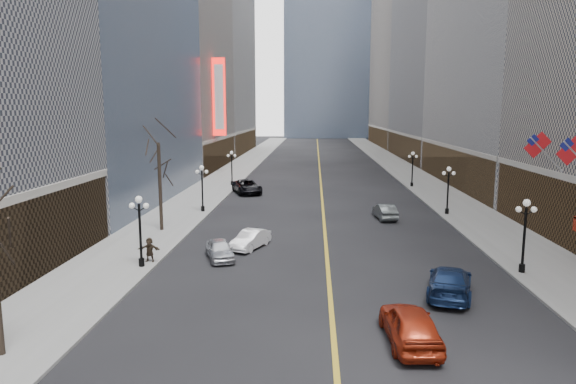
# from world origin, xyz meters

# --- Properties ---
(sidewalk_east) EXTENTS (6.00, 230.00, 0.15)m
(sidewalk_east) POSITION_xyz_m (14.00, 70.00, 0.07)
(sidewalk_east) COLOR gray
(sidewalk_east) RESTS_ON ground
(sidewalk_west) EXTENTS (6.00, 230.00, 0.15)m
(sidewalk_west) POSITION_xyz_m (-14.00, 70.00, 0.07)
(sidewalk_west) COLOR gray
(sidewalk_west) RESTS_ON ground
(lane_line) EXTENTS (0.25, 200.00, 0.02)m
(lane_line) POSITION_xyz_m (0.00, 80.00, 0.01)
(lane_line) COLOR gold
(lane_line) RESTS_ON ground
(bldg_east_c) EXTENTS (26.60, 40.60, 48.80)m
(bldg_east_c) POSITION_xyz_m (29.88, 106.00, 24.18)
(bldg_east_c) COLOR gray
(bldg_east_c) RESTS_ON ground
(bldg_east_d) EXTENTS (26.60, 46.60, 62.80)m
(bldg_east_d) POSITION_xyz_m (29.90, 149.00, 31.17)
(bldg_east_d) COLOR #A29686
(bldg_east_d) RESTS_ON ground
(bldg_west_c) EXTENTS (26.60, 30.60, 50.80)m
(bldg_west_c) POSITION_xyz_m (-29.88, 87.00, 25.19)
(bldg_west_c) COLOR #A29686
(bldg_west_c) RESTS_ON ground
(streetlamp_east_1) EXTENTS (1.26, 0.44, 4.52)m
(streetlamp_east_1) POSITION_xyz_m (11.80, 30.00, 2.90)
(streetlamp_east_1) COLOR black
(streetlamp_east_1) RESTS_ON sidewalk_east
(streetlamp_east_2) EXTENTS (1.26, 0.44, 4.52)m
(streetlamp_east_2) POSITION_xyz_m (11.80, 48.00, 2.90)
(streetlamp_east_2) COLOR black
(streetlamp_east_2) RESTS_ON sidewalk_east
(streetlamp_east_3) EXTENTS (1.26, 0.44, 4.52)m
(streetlamp_east_3) POSITION_xyz_m (11.80, 66.00, 2.90)
(streetlamp_east_3) COLOR black
(streetlamp_east_3) RESTS_ON sidewalk_east
(streetlamp_west_1) EXTENTS (1.26, 0.44, 4.52)m
(streetlamp_west_1) POSITION_xyz_m (-11.80, 30.00, 2.90)
(streetlamp_west_1) COLOR black
(streetlamp_west_1) RESTS_ON sidewalk_west
(streetlamp_west_2) EXTENTS (1.26, 0.44, 4.52)m
(streetlamp_west_2) POSITION_xyz_m (-11.80, 48.00, 2.90)
(streetlamp_west_2) COLOR black
(streetlamp_west_2) RESTS_ON sidewalk_west
(streetlamp_west_3) EXTENTS (1.26, 0.44, 4.52)m
(streetlamp_west_3) POSITION_xyz_m (-11.80, 66.00, 2.90)
(streetlamp_west_3) COLOR black
(streetlamp_west_3) RESTS_ON sidewalk_west
(flag_4) EXTENTS (2.87, 0.12, 2.87)m
(flag_4) POSITION_xyz_m (15.31, 32.00, 7.29)
(flag_4) COLOR #B2B2B7
(flag_4) RESTS_ON ground
(flag_5) EXTENTS (2.87, 0.12, 2.87)m
(flag_5) POSITION_xyz_m (15.31, 37.00, 7.29)
(flag_5) COLOR #B2B2B7
(flag_5) RESTS_ON ground
(theatre_marquee) EXTENTS (2.00, 0.55, 12.00)m
(theatre_marquee) POSITION_xyz_m (-15.88, 80.00, 12.00)
(theatre_marquee) COLOR red
(theatre_marquee) RESTS_ON ground
(tree_west_far) EXTENTS (3.60, 3.60, 7.92)m
(tree_west_far) POSITION_xyz_m (-13.50, 40.00, 6.24)
(tree_west_far) COLOR #2D231C
(tree_west_far) RESTS_ON sidewalk_west
(car_nb_near) EXTENTS (2.83, 4.25, 1.34)m
(car_nb_near) POSITION_xyz_m (-7.22, 32.28, 0.67)
(car_nb_near) COLOR silver
(car_nb_near) RESTS_ON ground
(car_nb_mid) EXTENTS (2.79, 4.26, 1.33)m
(car_nb_mid) POSITION_xyz_m (-5.50, 35.14, 0.66)
(car_nb_mid) COLOR white
(car_nb_mid) RESTS_ON ground
(car_nb_far) EXTENTS (4.65, 6.59, 1.67)m
(car_nb_far) POSITION_xyz_m (-9.00, 59.99, 0.83)
(car_nb_far) COLOR black
(car_nb_far) RESTS_ON ground
(car_sb_near) EXTENTS (3.63, 5.85, 1.58)m
(car_sb_near) POSITION_xyz_m (6.44, 26.10, 0.79)
(car_sb_near) COLOR navy
(car_sb_near) RESTS_ON ground
(car_sb_mid) EXTENTS (2.26, 5.09, 1.70)m
(car_sb_mid) POSITION_xyz_m (3.24, 20.18, 0.85)
(car_sb_mid) COLOR #9C2711
(car_sb_mid) RESTS_ON ground
(car_sb_far) EXTENTS (1.95, 4.40, 1.40)m
(car_sb_far) POSITION_xyz_m (5.63, 45.97, 0.70)
(car_sb_far) COLOR #4F5657
(car_sb_far) RESTS_ON ground
(ped_west_far) EXTENTS (1.49, 0.48, 1.59)m
(ped_west_far) POSITION_xyz_m (-11.60, 31.03, 0.95)
(ped_west_far) COLOR #33271C
(ped_west_far) RESTS_ON sidewalk_west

